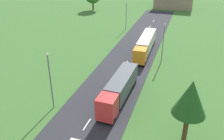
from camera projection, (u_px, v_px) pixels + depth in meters
road at (84, 129)px, 30.73m from camera, size 10.00×140.00×0.06m
truck_second at (119, 88)px, 35.75m from camera, size 2.80×12.61×3.56m
truck_third at (145, 44)px, 52.53m from camera, size 2.77×15.04×3.49m
lamppost_second at (50, 79)px, 32.98m from camera, size 0.36×0.36×8.45m
lamppost_third at (163, 41)px, 47.20m from camera, size 0.36×0.36×7.92m
lamppost_fourth at (126, 15)px, 67.20m from camera, size 0.36×0.36×7.62m
tree_oak at (191, 98)px, 26.53m from camera, size 3.82×3.82×8.03m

